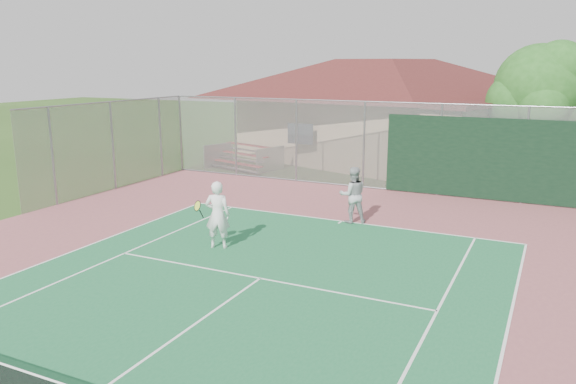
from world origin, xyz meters
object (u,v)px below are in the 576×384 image
Objects in this scene: bleachers at (243,157)px; tree at (541,91)px; clubhouse at (384,100)px; player_white_front at (217,215)px; player_grey_back at (353,195)px.

tree is at bearing 27.17° from bleachers.
clubhouse is 2.80× the size of tree.
player_grey_back is at bearing -140.73° from player_white_front.
player_grey_back reaches higher than bleachers.
clubhouse is at bearing -108.47° from player_white_front.
player_white_front is at bearing 27.96° from player_grey_back.
bleachers is at bearing -82.07° from player_white_front.
tree is 15.24m from player_white_front.
player_white_front is 1.04× the size of player_grey_back.
bleachers is (-5.26, -5.33, -2.53)m from clubhouse.
clubhouse is 8.85× the size of player_white_front.
bleachers is 1.93× the size of player_grey_back.
clubhouse is 4.76× the size of bleachers.
clubhouse is at bearing 158.52° from tree.
bleachers is 10.29m from player_grey_back.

